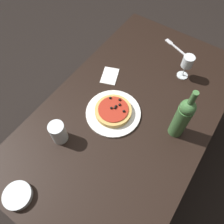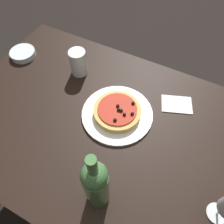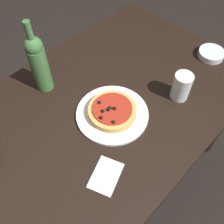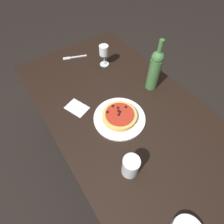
# 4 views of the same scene
# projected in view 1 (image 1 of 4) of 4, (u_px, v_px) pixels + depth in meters

# --- Properties ---
(ground_plane) EXTENTS (14.00, 14.00, 0.00)m
(ground_plane) POSITION_uv_depth(u_px,v_px,m) (124.00, 155.00, 1.80)
(ground_plane) COLOR black
(dining_table) EXTENTS (1.48, 0.85, 0.72)m
(dining_table) POSITION_uv_depth(u_px,v_px,m) (129.00, 117.00, 1.26)
(dining_table) COLOR black
(dining_table) RESTS_ON ground_plane
(dinner_plate) EXTENTS (0.30, 0.30, 0.01)m
(dinner_plate) POSITION_uv_depth(u_px,v_px,m) (113.00, 113.00, 1.17)
(dinner_plate) COLOR white
(dinner_plate) RESTS_ON dining_table
(pizza) EXTENTS (0.20, 0.20, 0.04)m
(pizza) POSITION_uv_depth(u_px,v_px,m) (113.00, 111.00, 1.15)
(pizza) COLOR tan
(pizza) RESTS_ON dinner_plate
(wine_glass) EXTENTS (0.07, 0.07, 0.15)m
(wine_glass) POSITION_uv_depth(u_px,v_px,m) (187.00, 63.00, 1.22)
(wine_glass) COLOR silver
(wine_glass) RESTS_ON dining_table
(wine_bottle) EXTENTS (0.07, 0.07, 0.33)m
(wine_bottle) POSITION_uv_depth(u_px,v_px,m) (182.00, 117.00, 1.00)
(wine_bottle) COLOR #3D6B38
(wine_bottle) RESTS_ON dining_table
(water_cup) EXTENTS (0.08, 0.08, 0.12)m
(water_cup) POSITION_uv_depth(u_px,v_px,m) (58.00, 132.00, 1.05)
(water_cup) COLOR silver
(water_cup) RESTS_ON dining_table
(side_bowl) EXTENTS (0.12, 0.12, 0.03)m
(side_bowl) POSITION_uv_depth(u_px,v_px,m) (18.00, 196.00, 0.94)
(side_bowl) COLOR silver
(side_bowl) RESTS_ON dining_table
(fork) EXTENTS (0.08, 0.18, 0.00)m
(fork) POSITION_uv_depth(u_px,v_px,m) (174.00, 46.00, 1.45)
(fork) COLOR silver
(fork) RESTS_ON dining_table
(paper_napkin) EXTENTS (0.15, 0.13, 0.00)m
(paper_napkin) POSITION_uv_depth(u_px,v_px,m) (110.00, 76.00, 1.31)
(paper_napkin) COLOR white
(paper_napkin) RESTS_ON dining_table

